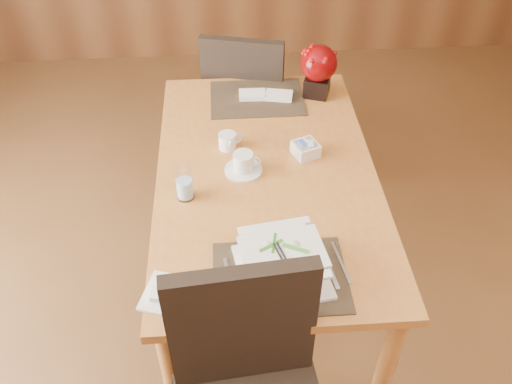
{
  "coord_description": "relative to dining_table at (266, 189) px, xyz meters",
  "views": [
    {
      "loc": [
        -0.16,
        -1.09,
        2.19
      ],
      "look_at": [
        -0.06,
        0.35,
        0.87
      ],
      "focal_mm": 38.0,
      "sensor_mm": 36.0,
      "label": 1
    }
  ],
  "objects": [
    {
      "name": "placemat_far",
      "position": [
        0.0,
        0.55,
        0.1
      ],
      "size": [
        0.45,
        0.33,
        0.01
      ],
      "primitive_type": "cube",
      "color": "black",
      "rests_on": "dining_table"
    },
    {
      "name": "coffee_cup",
      "position": [
        -0.09,
        0.01,
        0.13
      ],
      "size": [
        0.16,
        0.16,
        0.09
      ],
      "rotation": [
        0.0,
        0.0,
        -0.18
      ],
      "color": "white",
      "rests_on": "dining_table"
    },
    {
      "name": "dining_table",
      "position": [
        0.0,
        0.0,
        0.0
      ],
      "size": [
        0.9,
        1.5,
        0.75
      ],
      "color": "#BF7835",
      "rests_on": "ground"
    },
    {
      "name": "far_chair",
      "position": [
        -0.04,
        0.87,
        -0.11
      ],
      "size": [
        0.54,
        0.54,
        0.96
      ],
      "rotation": [
        0.0,
        0.0,
        2.9
      ],
      "color": "black",
      "rests_on": "ground"
    },
    {
      "name": "bread_plate",
      "position": [
        -0.37,
        -0.6,
        0.1
      ],
      "size": [
        0.2,
        0.2,
        0.01
      ],
      "primitive_type": "cube",
      "rotation": [
        0.0,
        0.0,
        -0.31
      ],
      "color": "white",
      "rests_on": "dining_table"
    },
    {
      "name": "placemat_near",
      "position": [
        0.0,
        -0.55,
        0.1
      ],
      "size": [
        0.45,
        0.33,
        0.01
      ],
      "primitive_type": "cube",
      "color": "black",
      "rests_on": "dining_table"
    },
    {
      "name": "water_glass",
      "position": [
        -0.33,
        -0.13,
        0.18
      ],
      "size": [
        0.08,
        0.08,
        0.16
      ],
      "primitive_type": "cylinder",
      "rotation": [
        0.0,
        0.0,
        0.14
      ],
      "color": "silver",
      "rests_on": "dining_table"
    },
    {
      "name": "soup_setting",
      "position": [
        0.01,
        -0.54,
        0.16
      ],
      "size": [
        0.33,
        0.33,
        0.12
      ],
      "rotation": [
        0.0,
        0.0,
        0.15
      ],
      "color": "white",
      "rests_on": "dining_table"
    },
    {
      "name": "creamer_jug",
      "position": [
        -0.15,
        0.17,
        0.13
      ],
      "size": [
        0.12,
        0.12,
        0.07
      ],
      "primitive_type": null,
      "rotation": [
        0.0,
        0.0,
        0.34
      ],
      "color": "white",
      "rests_on": "dining_table"
    },
    {
      "name": "berry_decor",
      "position": [
        0.29,
        0.57,
        0.24
      ],
      "size": [
        0.17,
        0.17,
        0.26
      ],
      "rotation": [
        0.0,
        0.0,
        -0.34
      ],
      "color": "black",
      "rests_on": "dining_table"
    },
    {
      "name": "napkins_far",
      "position": [
        0.05,
        0.55,
        0.11
      ],
      "size": [
        0.27,
        0.12,
        0.02
      ],
      "primitive_type": null,
      "rotation": [
        0.0,
        0.0,
        -0.12
      ],
      "color": "white",
      "rests_on": "dining_table"
    },
    {
      "name": "sugar_caddy",
      "position": [
        0.17,
        0.1,
        0.13
      ],
      "size": [
        0.13,
        0.13,
        0.06
      ],
      "primitive_type": "cube",
      "rotation": [
        0.0,
        0.0,
        0.38
      ],
      "color": "white",
      "rests_on": "dining_table"
    }
  ]
}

